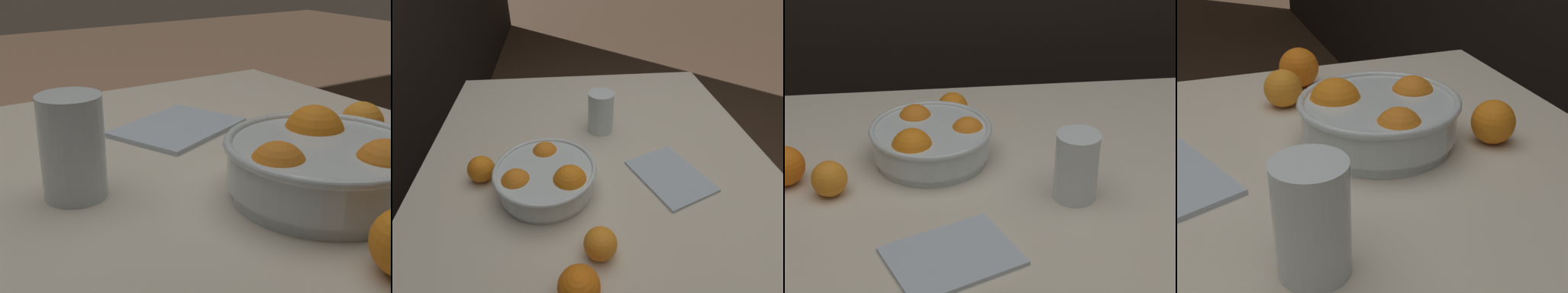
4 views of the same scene
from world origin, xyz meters
TOP-DOWN VIEW (x-y plane):
  - ground_plane at (0.00, 0.00)m, footprint 12.00×12.00m
  - dining_table at (0.00, 0.00)m, footprint 1.09×1.00m
  - fruit_bowl at (-0.15, 0.14)m, footprint 0.25×0.25m
  - juice_glass at (0.11, -0.03)m, footprint 0.08×0.08m
  - orange_loose_near_bowl at (-0.35, 0.03)m, footprint 0.07×0.07m
  - orange_loose_front at (-0.44, 0.08)m, footprint 0.08×0.08m
  - orange_loose_aside at (-0.09, 0.31)m, footprint 0.07×0.07m
  - napkin at (-0.13, -0.19)m, footprint 0.25×0.22m

SIDE VIEW (x-z plane):
  - ground_plane at x=0.00m, z-range 0.00..0.00m
  - dining_table at x=0.00m, z-range 0.28..0.98m
  - napkin at x=-0.13m, z-range 0.70..0.71m
  - orange_loose_near_bowl at x=-0.35m, z-range 0.70..0.77m
  - orange_loose_aside at x=-0.09m, z-range 0.70..0.77m
  - orange_loose_front at x=-0.44m, z-range 0.70..0.78m
  - fruit_bowl at x=-0.15m, z-range 0.69..0.80m
  - juice_glass at x=0.11m, z-range 0.69..0.83m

